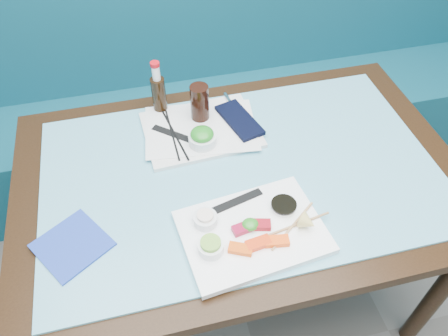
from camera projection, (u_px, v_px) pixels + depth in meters
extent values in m
cube|color=#0D4858|center=(199.00, 133.00, 2.26)|extent=(3.00, 0.55, 0.45)
cube|color=#0D4858|center=(185.00, 28.00, 2.05)|extent=(3.00, 0.12, 0.95)
cube|color=black|center=(241.00, 177.00, 1.38)|extent=(1.40, 0.90, 0.04)
cylinder|color=black|center=(438.00, 294.00, 1.52)|extent=(0.06, 0.06, 0.71)
cylinder|color=black|center=(70.00, 199.00, 1.80)|extent=(0.06, 0.06, 0.71)
cylinder|color=black|center=(347.00, 148.00, 2.00)|extent=(0.06, 0.06, 0.71)
cube|color=#5CA3B8|center=(241.00, 172.00, 1.36)|extent=(1.22, 0.76, 0.01)
cube|color=white|center=(253.00, 232.00, 1.20)|extent=(0.41, 0.32, 0.02)
cube|color=#E74C09|center=(240.00, 249.00, 1.14)|extent=(0.07, 0.05, 0.02)
cube|color=red|center=(258.00, 243.00, 1.15)|extent=(0.07, 0.04, 0.02)
cube|color=#FF4A0A|center=(277.00, 241.00, 1.16)|extent=(0.07, 0.04, 0.02)
cube|color=maroon|center=(242.00, 229.00, 1.18)|extent=(0.06, 0.04, 0.02)
cube|color=maroon|center=(261.00, 225.00, 1.19)|extent=(0.06, 0.04, 0.02)
ellipsoid|color=#257E1D|center=(250.00, 225.00, 1.19)|extent=(0.06, 0.05, 0.03)
cylinder|color=white|center=(211.00, 247.00, 1.14)|extent=(0.08, 0.08, 0.03)
cylinder|color=#72AF38|center=(211.00, 243.00, 1.12)|extent=(0.06, 0.06, 0.01)
cylinder|color=silver|center=(205.00, 219.00, 1.20)|extent=(0.08, 0.08, 0.03)
cylinder|color=beige|center=(205.00, 215.00, 1.18)|extent=(0.05, 0.05, 0.01)
cylinder|color=white|center=(283.00, 207.00, 1.23)|extent=(0.09, 0.09, 0.01)
cylinder|color=black|center=(284.00, 205.00, 1.23)|extent=(0.09, 0.09, 0.01)
cone|color=#E4CC6C|center=(308.00, 223.00, 1.17)|extent=(0.06, 0.06, 0.05)
cube|color=black|center=(237.00, 201.00, 1.25)|extent=(0.16, 0.06, 0.00)
cylinder|color=tan|center=(293.00, 226.00, 1.19)|extent=(0.16, 0.13, 0.01)
cylinder|color=#9A7148|center=(296.00, 225.00, 1.20)|extent=(0.21, 0.04, 0.01)
cube|color=silver|center=(201.00, 130.00, 1.48)|extent=(0.39, 0.30, 0.01)
cube|color=silver|center=(201.00, 128.00, 1.47)|extent=(0.40, 0.31, 0.00)
cylinder|color=white|center=(202.00, 140.00, 1.41)|extent=(0.09, 0.09, 0.04)
ellipsoid|color=#1D781B|center=(202.00, 134.00, 1.39)|extent=(0.09, 0.09, 0.04)
cylinder|color=black|center=(200.00, 103.00, 1.47)|extent=(0.08, 0.08, 0.13)
cube|color=black|center=(239.00, 120.00, 1.49)|extent=(0.14, 0.21, 0.02)
cylinder|color=silver|center=(230.00, 102.00, 1.56)|extent=(0.02, 0.10, 0.01)
cylinder|color=black|center=(172.00, 134.00, 1.45)|extent=(0.01, 0.25, 0.01)
cylinder|color=black|center=(175.00, 134.00, 1.45)|extent=(0.05, 0.26, 0.01)
cube|color=black|center=(174.00, 134.00, 1.45)|extent=(0.14, 0.12, 0.00)
cylinder|color=black|center=(159.00, 96.00, 1.50)|extent=(0.05, 0.05, 0.14)
cylinder|color=white|center=(156.00, 73.00, 1.43)|extent=(0.03, 0.03, 0.05)
cylinder|color=#B80B13|center=(155.00, 64.00, 1.41)|extent=(0.03, 0.03, 0.01)
cube|color=#1B3697|center=(72.00, 245.00, 1.18)|extent=(0.24, 0.24, 0.01)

